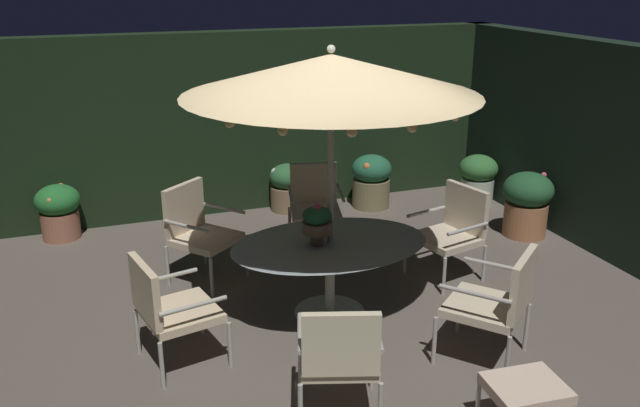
{
  "coord_description": "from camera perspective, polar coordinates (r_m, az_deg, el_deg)",
  "views": [
    {
      "loc": [
        -1.8,
        -5.06,
        3.11
      ],
      "look_at": [
        0.19,
        0.45,
        1.02
      ],
      "focal_mm": 37.51,
      "sensor_mm": 36.0,
      "label": 1
    }
  ],
  "objects": [
    {
      "name": "patio_chair_southeast",
      "position": [
        6.99,
        -10.41,
        -1.99
      ],
      "size": [
        0.86,
        0.86,
        1.01
      ],
      "color": "#B4B5A6",
      "rests_on": "ground_plane"
    },
    {
      "name": "potted_plant_front_corner",
      "position": [
        8.96,
        -2.77,
        1.49
      ],
      "size": [
        0.49,
        0.49,
        0.63
      ],
      "color": "#886B4D",
      "rests_on": "ground_plane"
    },
    {
      "name": "hedge_backdrop_rear",
      "position": [
        8.87,
        -7.68,
        6.82
      ],
      "size": [
        7.62,
        0.3,
        2.35
      ],
      "primitive_type": "cube",
      "color": "black",
      "rests_on": "ground_plane"
    },
    {
      "name": "patio_chair_east",
      "position": [
        7.59,
        -0.44,
        0.12
      ],
      "size": [
        0.73,
        0.75,
        0.99
      ],
      "color": "#B8B0A5",
      "rests_on": "ground_plane"
    },
    {
      "name": "ground_plane",
      "position": [
        6.21,
        -0.23,
        -10.54
      ],
      "size": [
        7.62,
        7.11,
        0.02
      ],
      "primitive_type": "cube",
      "color": "#60564C"
    },
    {
      "name": "potted_plant_back_left",
      "position": [
        8.58,
        -21.4,
        -0.49
      ],
      "size": [
        0.53,
        0.53,
        0.67
      ],
      "color": "#AB694F",
      "rests_on": "ground_plane"
    },
    {
      "name": "patio_chair_northeast",
      "position": [
        7.1,
        11.33,
        -2.01
      ],
      "size": [
        0.73,
        0.75,
        0.96
      ],
      "color": "#B4B2AD",
      "rests_on": "ground_plane"
    },
    {
      "name": "potted_plant_back_right",
      "position": [
        9.45,
        13.32,
        2.2
      ],
      "size": [
        0.53,
        0.53,
        0.68
      ],
      "color": "beige",
      "rests_on": "ground_plane"
    },
    {
      "name": "potted_plant_right_far",
      "position": [
        9.07,
        4.4,
        2.01
      ],
      "size": [
        0.54,
        0.54,
        0.72
      ],
      "color": "olive",
      "rests_on": "ground_plane"
    },
    {
      "name": "patio_dining_table",
      "position": [
        6.15,
        0.86,
        -4.55
      ],
      "size": [
        1.84,
        1.27,
        0.74
      ],
      "color": "#B4B5A5",
      "rests_on": "ground_plane"
    },
    {
      "name": "patio_chair_north",
      "position": [
        5.64,
        14.95,
        -7.89
      ],
      "size": [
        0.88,
        0.88,
        0.99
      ],
      "color": "#B6AFA3",
      "rests_on": "ground_plane"
    },
    {
      "name": "ottoman_footrest",
      "position": [
        5.0,
        17.15,
        -14.97
      ],
      "size": [
        0.55,
        0.47,
        0.4
      ],
      "color": "#B2AEA6",
      "rests_on": "ground_plane"
    },
    {
      "name": "patio_umbrella",
      "position": [
        5.68,
        0.94,
        10.89
      ],
      "size": [
        2.55,
        2.55,
        2.5
      ],
      "color": "#B4B7AB",
      "rests_on": "ground_plane"
    },
    {
      "name": "patio_chair_south",
      "position": [
        5.56,
        -12.86,
        -8.47
      ],
      "size": [
        0.73,
        0.75,
        0.94
      ],
      "color": "#B5B4A5",
      "rests_on": "ground_plane"
    },
    {
      "name": "potted_plant_left_far",
      "position": [
        8.43,
        17.23,
        0.13
      ],
      "size": [
        0.6,
        0.6,
        0.79
      ],
      "color": "#AD6E46",
      "rests_on": "ground_plane"
    },
    {
      "name": "centerpiece_planter",
      "position": [
        5.95,
        -0.25,
        -1.53
      ],
      "size": [
        0.27,
        0.27,
        0.39
      ],
      "color": "#7F694E",
      "rests_on": "patio_dining_table"
    },
    {
      "name": "patio_chair_southwest",
      "position": [
        4.8,
        1.67,
        -12.67
      ],
      "size": [
        0.74,
        0.73,
        0.95
      ],
      "color": "#BBB6A7",
      "rests_on": "ground_plane"
    }
  ]
}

